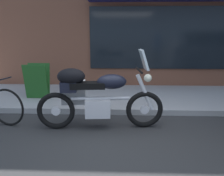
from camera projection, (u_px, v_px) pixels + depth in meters
The scene contains 3 objects.
ground_plane at pixel (121, 141), 3.67m from camera, with size 80.00×80.00×0.00m, color #2D2D2D.
touring_motorcycle at pixel (93, 95), 4.08m from camera, with size 2.26×0.62×1.41m.
sandwich_board_sign at pixel (37, 81), 5.63m from camera, with size 0.55×0.40×0.84m.
Camera 1 is at (0.00, -3.38, 1.66)m, focal length 36.83 mm.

